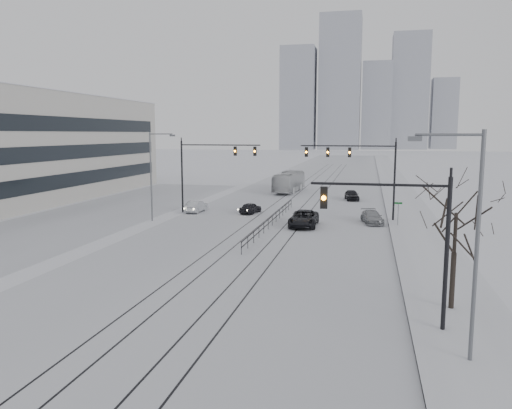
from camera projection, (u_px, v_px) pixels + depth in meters
name	position (u px, v px, depth m)	size (l,w,h in m)	color
ground	(125.00, 364.00, 19.27)	(500.00, 500.00, 0.00)	silver
road	(309.00, 191.00, 77.20)	(22.00, 260.00, 0.02)	silver
sidewalk_east	(399.00, 193.00, 74.23)	(5.00, 260.00, 0.16)	silver
curb	(382.00, 193.00, 74.77)	(0.10, 260.00, 0.12)	gray
parking_strip	(110.00, 211.00, 57.44)	(14.00, 60.00, 0.03)	silver
tram_rails	(289.00, 210.00, 57.89)	(5.30, 180.00, 0.01)	black
skyline	(364.00, 94.00, 278.02)	(96.00, 48.00, 72.00)	#9497A2
traffic_mast_near	(409.00, 231.00, 22.05)	(6.10, 0.37, 7.00)	black
traffic_mast_ne	(361.00, 164.00, 50.46)	(9.60, 0.37, 8.00)	black
traffic_mast_nw	(207.00, 163.00, 55.10)	(9.10, 0.37, 8.00)	black
street_light_east	(469.00, 231.00, 18.65)	(2.73, 0.25, 9.00)	#595B60
street_light_west	(154.00, 170.00, 50.17)	(2.73, 0.25, 9.00)	#595B60
bare_tree	(456.00, 223.00, 24.44)	(4.40, 4.40, 6.10)	black
median_fence	(272.00, 220.00, 48.16)	(0.06, 24.00, 1.00)	black
street_sign	(398.00, 210.00, 47.36)	(0.70, 0.06, 2.40)	#595B60
sedan_sb_inner	(250.00, 208.00, 55.57)	(1.44, 3.58, 1.22)	black
sedan_sb_outer	(196.00, 206.00, 56.43)	(1.38, 3.96, 1.31)	#B1B4B9
sedan_nb_front	(304.00, 219.00, 47.75)	(2.52, 5.47, 1.52)	black
sedan_nb_right	(372.00, 217.00, 49.37)	(1.73, 4.25, 1.23)	gray
sedan_nb_far	(352.00, 195.00, 66.65)	(1.61, 4.00, 1.36)	black
box_truck	(289.00, 182.00, 75.80)	(2.56, 10.94, 3.05)	#BABCBE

